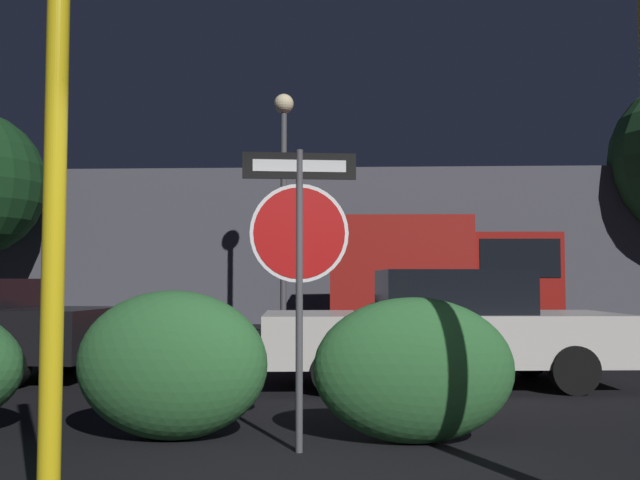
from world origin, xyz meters
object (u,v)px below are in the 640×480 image
(stop_sign, at_px, (299,236))
(passing_car_2, at_px, (443,328))
(yellow_pole_left, at_px, (54,234))
(hedge_bush_1, at_px, (172,365))
(delivery_truck, at_px, (444,270))
(street_lamp, at_px, (284,165))
(hedge_bush_2, at_px, (413,370))

(stop_sign, distance_m, passing_car_2, 4.28)
(yellow_pole_left, xyz_separation_m, hedge_bush_1, (0.04, 2.46, -1.00))
(hedge_bush_1, distance_m, delivery_truck, 13.26)
(passing_car_2, height_order, delivery_truck, delivery_truck)
(stop_sign, xyz_separation_m, street_lamp, (-1.29, 12.45, 2.62))
(hedge_bush_2, relative_size, passing_car_2, 0.35)
(hedge_bush_1, bearing_deg, passing_car_2, 50.31)
(hedge_bush_1, xyz_separation_m, street_lamp, (-0.14, 12.05, 3.73))
(hedge_bush_1, relative_size, hedge_bush_2, 0.98)
(passing_car_2, bearing_deg, hedge_bush_2, 164.33)
(stop_sign, xyz_separation_m, yellow_pole_left, (-1.20, -2.06, -0.11))
(yellow_pole_left, bearing_deg, hedge_bush_2, 48.08)
(stop_sign, height_order, hedge_bush_2, stop_sign)
(yellow_pole_left, height_order, hedge_bush_1, yellow_pole_left)
(hedge_bush_1, bearing_deg, hedge_bush_2, -1.40)
(hedge_bush_2, height_order, passing_car_2, passing_car_2)
(stop_sign, distance_m, delivery_truck, 13.31)
(hedge_bush_1, distance_m, street_lamp, 12.62)
(yellow_pole_left, bearing_deg, stop_sign, 59.77)
(street_lamp, bearing_deg, yellow_pole_left, -89.63)
(yellow_pole_left, bearing_deg, delivery_truck, 74.79)
(hedge_bush_2, bearing_deg, yellow_pole_left, -131.92)
(hedge_bush_2, bearing_deg, stop_sign, -159.96)
(hedge_bush_1, bearing_deg, delivery_truck, 72.18)
(hedge_bush_1, height_order, hedge_bush_2, hedge_bush_1)
(yellow_pole_left, height_order, hedge_bush_2, yellow_pole_left)
(stop_sign, height_order, passing_car_2, stop_sign)
(passing_car_2, xyz_separation_m, street_lamp, (-2.96, 8.65, 3.63))
(hedge_bush_2, bearing_deg, passing_car_2, 78.47)
(passing_car_2, distance_m, delivery_truck, 9.32)
(street_lamp, bearing_deg, hedge_bush_2, -79.44)
(stop_sign, distance_m, hedge_bush_2, 1.54)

